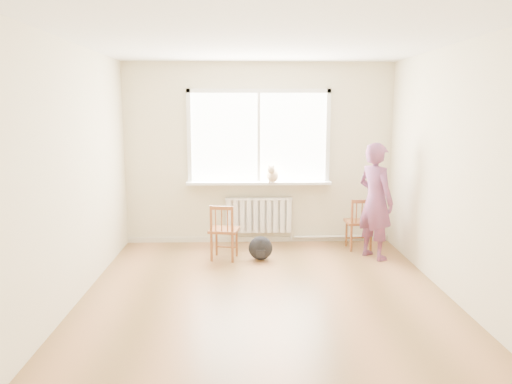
{
  "coord_description": "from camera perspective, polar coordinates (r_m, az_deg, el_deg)",
  "views": [
    {
      "loc": [
        -0.26,
        -5.21,
        2.02
      ],
      "look_at": [
        -0.07,
        1.2,
        0.95
      ],
      "focal_mm": 35.0,
      "sensor_mm": 36.0,
      "label": 1
    }
  ],
  "objects": [
    {
      "name": "floor",
      "position": [
        5.59,
        1.1,
        -11.69
      ],
      "size": [
        4.5,
        4.5,
        0.0
      ],
      "primitive_type": "plane",
      "color": "#A87044",
      "rests_on": "ground"
    },
    {
      "name": "heating_pipe",
      "position": [
        7.8,
        9.57,
        -5.05
      ],
      "size": [
        1.4,
        0.04,
        0.04
      ],
      "primitive_type": "cylinder",
      "rotation": [
        0.0,
        1.57,
        0.0
      ],
      "color": "silver",
      "rests_on": "back_wall"
    },
    {
      "name": "window",
      "position": [
        7.45,
        0.31,
        6.74
      ],
      "size": [
        2.12,
        0.05,
        1.42
      ],
      "color": "white",
      "rests_on": "back_wall"
    },
    {
      "name": "windowsill",
      "position": [
        7.43,
        0.33,
        1.06
      ],
      "size": [
        2.15,
        0.22,
        0.04
      ],
      "primitive_type": "cube",
      "color": "white",
      "rests_on": "back_wall"
    },
    {
      "name": "chair_left",
      "position": [
        6.74,
        -3.74,
        -4.59
      ],
      "size": [
        0.44,
        0.42,
        0.76
      ],
      "rotation": [
        0.0,
        0.0,
        2.95
      ],
      "color": "#97512C",
      "rests_on": "floor"
    },
    {
      "name": "radiator",
      "position": [
        7.54,
        0.32,
        -2.61
      ],
      "size": [
        1.0,
        0.12,
        0.55
      ],
      "color": "white",
      "rests_on": "back_wall"
    },
    {
      "name": "back_wall",
      "position": [
        7.49,
        0.3,
        4.36
      ],
      "size": [
        4.0,
        0.01,
        2.7
      ],
      "primitive_type": "cube",
      "color": "beige",
      "rests_on": "ground"
    },
    {
      "name": "chair_right",
      "position": [
        7.36,
        11.75,
        -3.58
      ],
      "size": [
        0.38,
        0.37,
        0.75
      ],
      "rotation": [
        0.0,
        0.0,
        3.18
      ],
      "color": "#97512C",
      "rests_on": "floor"
    },
    {
      "name": "backpack",
      "position": [
        6.77,
        0.52,
        -6.43
      ],
      "size": [
        0.39,
        0.34,
        0.32
      ],
      "primitive_type": "ellipsoid",
      "rotation": [
        0.0,
        0.0,
        0.34
      ],
      "color": "black",
      "rests_on": "floor"
    },
    {
      "name": "person",
      "position": [
        6.92,
        13.49,
        -1.01
      ],
      "size": [
        0.62,
        0.69,
        1.58
      ],
      "primitive_type": "imported",
      "rotation": [
        0.0,
        0.0,
        2.12
      ],
      "color": "#C7427B",
      "rests_on": "floor"
    },
    {
      "name": "ceiling",
      "position": [
        5.26,
        1.19,
        16.9
      ],
      "size": [
        4.5,
        4.5,
        0.0
      ],
      "primitive_type": "plane",
      "rotation": [
        3.14,
        0.0,
        0.0
      ],
      "color": "white",
      "rests_on": "back_wall"
    },
    {
      "name": "baseboard",
      "position": [
        7.71,
        0.3,
        -5.39
      ],
      "size": [
        4.0,
        0.03,
        0.08
      ],
      "primitive_type": "cube",
      "color": "beige",
      "rests_on": "ground"
    },
    {
      "name": "cat",
      "position": [
        7.34,
        1.89,
        1.98
      ],
      "size": [
        0.23,
        0.4,
        0.27
      ],
      "rotation": [
        0.0,
        0.0,
        -0.22
      ],
      "color": "beige",
      "rests_on": "windowsill"
    }
  ]
}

